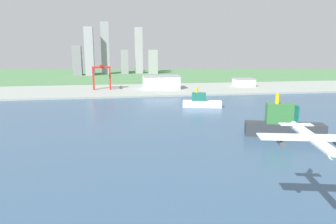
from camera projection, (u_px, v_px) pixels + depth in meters
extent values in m
plane|color=#4E804E|center=(172.00, 116.00, 304.07)|extent=(2400.00, 2400.00, 0.00)
cube|color=#385675|center=(185.00, 132.00, 246.06)|extent=(840.00, 360.00, 0.15)
cube|color=#97A198|center=(151.00, 90.00, 487.46)|extent=(840.00, 140.00, 2.50)
cylinder|color=white|center=(311.00, 137.00, 106.47)|extent=(11.48, 35.00, 3.56)
cone|color=white|center=(336.00, 156.00, 87.93)|extent=(4.18, 4.58, 3.38)
cube|color=white|center=(309.00, 137.00, 108.29)|extent=(35.86, 15.52, 0.50)
cube|color=#0C5947|center=(297.00, 116.00, 121.10)|extent=(1.45, 4.22, 8.53)
cube|color=white|center=(296.00, 124.00, 121.76)|extent=(13.16, 6.64, 0.36)
cylinder|color=#4C4F54|center=(281.00, 143.00, 108.33)|extent=(3.03, 5.23, 1.96)
cube|color=#2D3338|center=(284.00, 129.00, 233.27)|extent=(59.07, 29.78, 9.91)
cube|color=#337238|center=(280.00, 113.00, 231.29)|extent=(23.12, 16.47, 14.91)
cylinder|color=yellow|center=(278.00, 98.00, 229.39)|extent=(3.02, 3.02, 7.93)
cube|color=white|center=(202.00, 104.00, 347.67)|extent=(44.81, 20.39, 7.42)
cube|color=#1E6B59|center=(199.00, 97.00, 346.33)|extent=(17.30, 11.96, 9.08)
cylinder|color=yellow|center=(197.00, 90.00, 344.99)|extent=(2.38, 2.38, 5.94)
cube|color=red|center=(93.00, 79.00, 471.69)|extent=(2.20, 2.20, 32.97)
cube|color=red|center=(110.00, 79.00, 475.64)|extent=(2.20, 2.20, 32.97)
cube|color=red|center=(94.00, 79.00, 479.43)|extent=(2.20, 2.20, 32.97)
cube|color=red|center=(110.00, 79.00, 483.38)|extent=(2.20, 2.20, 32.97)
cube|color=red|center=(101.00, 67.00, 473.90)|extent=(27.71, 10.00, 2.80)
cube|color=red|center=(101.00, 66.00, 463.61)|extent=(2.60, 40.21, 2.60)
cube|color=silver|center=(161.00, 83.00, 487.01)|extent=(56.05, 34.01, 19.86)
cube|color=gray|center=(161.00, 76.00, 484.87)|extent=(57.17, 34.69, 1.20)
cube|color=silver|center=(244.00, 83.00, 520.40)|extent=(31.60, 28.44, 12.20)
cube|color=gray|center=(244.00, 79.00, 519.04)|extent=(32.24, 29.01, 1.20)
cube|color=gray|center=(77.00, 60.00, 759.16)|extent=(21.67, 24.56, 72.48)
cube|color=#9F9FAB|center=(89.00, 51.00, 754.16)|extent=(20.98, 27.40, 116.89)
cube|color=#93939A|center=(105.00, 48.00, 787.98)|extent=(21.33, 23.23, 131.17)
cube|color=gray|center=(125.00, 62.00, 806.47)|extent=(18.87, 24.77, 61.78)
cube|color=#A2A1A4|center=(139.00, 51.00, 814.12)|extent=(19.55, 21.22, 119.43)
cube|color=#9FA49F|center=(153.00, 62.00, 812.56)|extent=(23.36, 25.41, 61.83)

